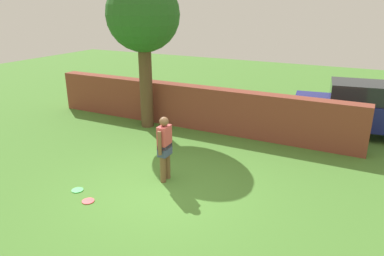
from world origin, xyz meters
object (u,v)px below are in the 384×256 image
tree (143,18)px  frisbee_green (77,190)px  frisbee_red (88,201)px  car (361,109)px  person (165,146)px

tree → frisbee_green: 5.99m
frisbee_green → frisbee_red: bearing=-24.8°
car → frisbee_green: car is taller
tree → frisbee_red: bearing=-70.9°
tree → frisbee_red: tree is taller
person → car: 6.98m
frisbee_green → person: bearing=41.9°
car → frisbee_green: (-5.54, -7.11, -0.85)m
frisbee_red → frisbee_green: bearing=155.2°
person → frisbee_red: person is taller
tree → person: (2.67, -3.21, -2.77)m
frisbee_green → tree: bearing=103.7°
person → car: (3.99, 5.72, -0.04)m
car → frisbee_green: bearing=44.5°
tree → car: (6.66, 2.51, -2.81)m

